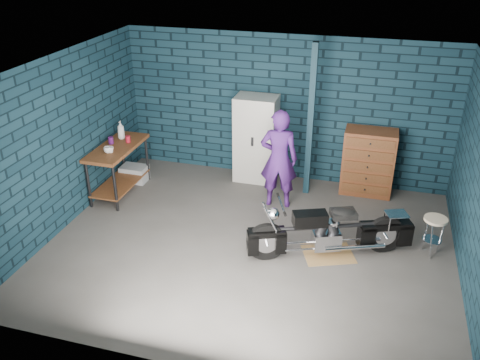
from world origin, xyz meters
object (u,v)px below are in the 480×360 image
object	(u,v)px
storage_bin	(134,173)
tool_chest	(368,162)
workbench	(119,170)
shop_stool	(433,236)
motorcycle	(331,228)
locker	(256,139)
person	(279,159)

from	to	relation	value
storage_bin	tool_chest	xyz separation A→B (m)	(4.24, 0.71, 0.45)
workbench	shop_stool	xyz separation A→B (m)	(5.31, -0.50, -0.15)
workbench	motorcycle	size ratio (longest dim) A/B	0.67
locker	tool_chest	size ratio (longest dim) A/B	1.37
storage_bin	tool_chest	size ratio (longest dim) A/B	0.40
storage_bin	person	bearing A→B (deg)	-3.17
person	tool_chest	xyz separation A→B (m)	(1.44, 0.87, -0.27)
storage_bin	shop_stool	xyz separation A→B (m)	(5.29, -1.00, 0.15)
motorcycle	locker	world-z (taller)	locker
person	locker	xyz separation A→B (m)	(-0.61, 0.87, -0.05)
workbench	person	world-z (taller)	person
storage_bin	tool_chest	bearing A→B (deg)	9.52
storage_bin	shop_stool	bearing A→B (deg)	-10.70
motorcycle	shop_stool	size ratio (longest dim) A/B	3.42
storage_bin	locker	world-z (taller)	locker
motorcycle	shop_stool	distance (m)	1.51
person	storage_bin	size ratio (longest dim) A/B	3.59
shop_stool	storage_bin	bearing A→B (deg)	169.30
tool_chest	shop_stool	bearing A→B (deg)	-58.61
tool_chest	shop_stool	xyz separation A→B (m)	(1.04, -1.71, -0.29)
person	shop_stool	world-z (taller)	person
workbench	tool_chest	distance (m)	4.43
tool_chest	shop_stool	size ratio (longest dim) A/B	1.96
person	motorcycle	bearing A→B (deg)	123.11
shop_stool	tool_chest	bearing A→B (deg)	121.39
workbench	person	distance (m)	2.87
person	workbench	bearing A→B (deg)	0.74
person	locker	bearing A→B (deg)	-60.96
motorcycle	storage_bin	size ratio (longest dim) A/B	4.33
workbench	motorcycle	bearing A→B (deg)	-13.56
locker	tool_chest	distance (m)	2.07
locker	storage_bin	bearing A→B (deg)	-161.96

